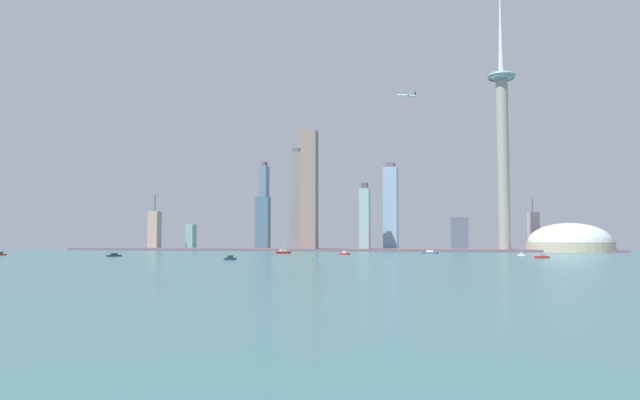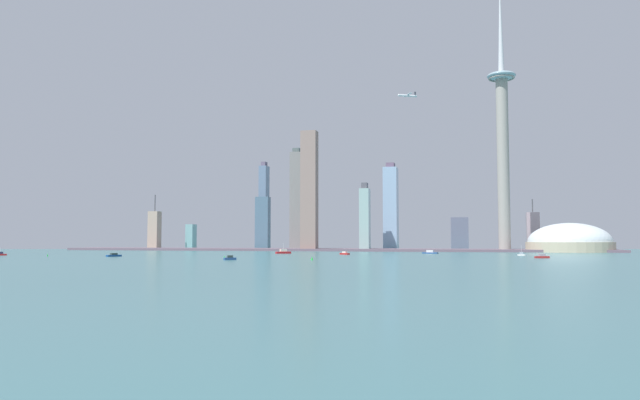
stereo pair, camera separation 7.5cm
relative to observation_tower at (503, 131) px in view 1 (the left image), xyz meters
name	(u,v)px [view 1 (the left image)]	position (x,y,z in m)	size (l,w,h in m)	color
ground_plane	(167,263)	(-246.70, -449.59, -159.82)	(6000.00, 6000.00, 0.00)	#3B6C71
waterfront_pier	(323,250)	(-246.70, -0.82, -158.20)	(778.80, 71.91, 3.24)	#665462
observation_tower	(503,131)	(0.00, 0.00, 0.00)	(37.64, 37.64, 372.91)	gray
stadium_dome	(569,243)	(79.99, 3.16, -148.51)	(108.14, 108.14, 49.11)	#B9AD8F
skyscraper_0	(296,200)	(-294.97, 30.36, -85.50)	(17.08, 13.57, 152.59)	slate
skyscraper_1	(309,191)	(-261.81, -17.62, -75.64)	(22.02, 16.58, 168.36)	gray
skyscraper_2	(365,219)	(-186.67, 2.42, -114.71)	(13.51, 17.48, 95.38)	#92B1AD
skyscraper_3	(460,234)	(-58.88, 87.30, -135.57)	(25.19, 21.94, 48.50)	slate
skyscraper_4	(391,208)	(-157.94, 63.18, -97.06)	(20.19, 26.98, 129.90)	#8BABCB
skyscraper_5	(263,223)	(-354.20, 49.26, -119.02)	(20.96, 13.67, 81.60)	slate
skyscraper_6	(264,207)	(-367.04, 90.49, -91.19)	(12.30, 18.63, 141.50)	slate
skyscraper_7	(533,231)	(43.59, 84.05, -132.37)	(17.64, 16.25, 74.05)	#A49198
skyscraper_8	(154,230)	(-524.97, 24.41, -129.62)	(16.35, 14.52, 86.28)	tan
skyscraper_9	(191,237)	(-489.82, 80.25, -139.45)	(12.70, 16.20, 40.75)	#78AFB1
boat_0	(0,254)	(-503.05, -317.09, -158.46)	(10.81, 10.32, 8.02)	#B11E20
boat_1	(345,253)	(-173.44, -200.67, -158.56)	(12.17, 10.52, 3.40)	#B01F1F
boat_2	(230,258)	(-228.19, -382.39, -158.48)	(8.82, 9.40, 3.64)	navy
boat_3	(283,252)	(-250.66, -172.28, -157.93)	(16.91, 15.28, 12.16)	#AF1B1F
boat_4	(114,255)	(-369.75, -323.70, -158.60)	(10.36, 14.50, 3.30)	navy
boat_5	(430,252)	(-88.51, -131.05, -158.43)	(18.60, 9.83, 3.91)	navy
boat_6	(542,256)	(16.35, -272.05, -158.43)	(12.98, 7.71, 3.86)	#A82423
boat_7	(521,254)	(5.34, -194.46, -158.49)	(7.62, 3.35, 10.47)	white
channel_buoy_0	(312,258)	(-164.66, -369.31, -158.44)	(1.94, 1.94, 2.77)	green
channel_buoy_1	(48,255)	(-434.03, -334.22, -158.34)	(1.05, 1.05, 2.96)	green
channel_buoy_2	(224,256)	(-260.12, -318.73, -159.06)	(1.37, 1.37, 1.52)	green
airplane	(407,96)	(-129.95, 42.67, 66.12)	(27.40, 24.91, 8.13)	silver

